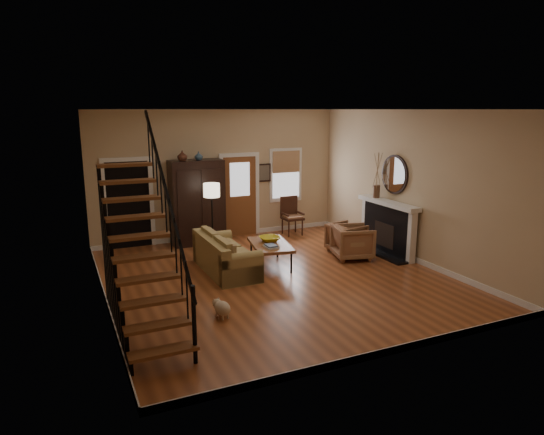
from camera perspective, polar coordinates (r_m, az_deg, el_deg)
name	(u,v)px	position (r m, az deg, el deg)	size (l,w,h in m)	color
room	(226,192)	(10.85, -5.45, 3.02)	(7.00, 7.33, 3.30)	#9B4F27
staircase	(141,228)	(7.35, -15.19, -1.22)	(0.94, 2.80, 3.20)	brown
fireplace	(389,222)	(11.58, 13.59, -0.55)	(0.33, 1.95, 2.30)	black
armoire	(197,202)	(12.15, -8.81, 1.77)	(1.30, 0.60, 2.10)	black
vase_a	(182,156)	(11.81, -10.52, 7.16)	(0.24, 0.24, 0.25)	#4C2619
vase_b	(199,156)	(11.91, -8.63, 7.18)	(0.20, 0.20, 0.21)	#334C60
sofa	(226,254)	(10.10, -5.44, -4.33)	(0.85, 1.98, 0.74)	#9C8047
coffee_table	(270,255)	(10.44, -0.20, -4.39)	(0.76, 1.31, 0.50)	brown
bowl	(270,239)	(10.50, -0.28, -2.54)	(0.45, 0.45, 0.11)	gold
books	(271,246)	(10.05, -0.12, -3.39)	(0.24, 0.33, 0.06)	beige
armchair_left	(353,242)	(11.08, 9.47, -2.88)	(0.81, 0.83, 0.76)	brown
armchair_right	(346,238)	(11.57, 8.75, -2.36)	(0.73, 0.76, 0.69)	brown
floor_lamp	(212,218)	(11.34, -7.03, -0.11)	(0.38, 0.38, 1.65)	black
side_chair	(292,216)	(12.98, 2.41, 0.17)	(0.54, 0.54, 1.02)	#3E1F13
dog	(222,309)	(8.01, -5.85, -10.69)	(0.23, 0.39, 0.28)	beige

